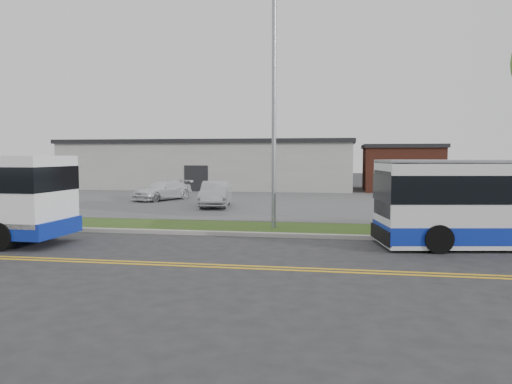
# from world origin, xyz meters

# --- Properties ---
(ground) EXTENTS (140.00, 140.00, 0.00)m
(ground) POSITION_xyz_m (0.00, 0.00, 0.00)
(ground) COLOR #28282B
(ground) RESTS_ON ground
(lane_line_north) EXTENTS (70.00, 0.12, 0.01)m
(lane_line_north) POSITION_xyz_m (0.00, -3.85, 0.01)
(lane_line_north) COLOR gold
(lane_line_north) RESTS_ON ground
(lane_line_south) EXTENTS (70.00, 0.12, 0.01)m
(lane_line_south) POSITION_xyz_m (0.00, -4.15, 0.01)
(lane_line_south) COLOR gold
(lane_line_south) RESTS_ON ground
(curb) EXTENTS (80.00, 0.30, 0.15)m
(curb) POSITION_xyz_m (0.00, 1.10, 0.07)
(curb) COLOR #9E9B93
(curb) RESTS_ON ground
(verge) EXTENTS (80.00, 3.30, 0.10)m
(verge) POSITION_xyz_m (0.00, 2.90, 0.05)
(verge) COLOR #304416
(verge) RESTS_ON ground
(parking_lot) EXTENTS (80.00, 25.00, 0.10)m
(parking_lot) POSITION_xyz_m (0.00, 17.00, 0.05)
(parking_lot) COLOR #4C4C4F
(parking_lot) RESTS_ON ground
(commercial_building) EXTENTS (25.40, 10.40, 4.35)m
(commercial_building) POSITION_xyz_m (-6.00, 27.00, 2.18)
(commercial_building) COLOR #9E9E99
(commercial_building) RESTS_ON ground
(brick_wing) EXTENTS (6.30, 7.30, 3.90)m
(brick_wing) POSITION_xyz_m (10.50, 26.00, 1.96)
(brick_wing) COLOR brown
(brick_wing) RESTS_ON ground
(streetlight_near) EXTENTS (0.35, 1.53, 9.50)m
(streetlight_near) POSITION_xyz_m (3.00, 2.73, 5.23)
(streetlight_near) COLOR gray
(streetlight_near) RESTS_ON verge
(parked_car_a) EXTENTS (2.15, 4.52, 1.43)m
(parked_car_a) POSITION_xyz_m (-1.40, 10.49, 0.82)
(parked_car_a) COLOR #B5B7BD
(parked_car_a) RESTS_ON parking_lot
(parked_car_b) EXTENTS (3.47, 4.74, 1.28)m
(parked_car_b) POSITION_xyz_m (-5.89, 13.98, 0.74)
(parked_car_b) COLOR white
(parked_car_b) RESTS_ON parking_lot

